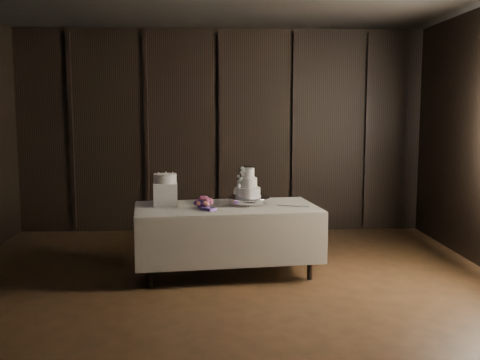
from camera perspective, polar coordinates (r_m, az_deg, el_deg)
name	(u,v)px	position (r m, az deg, el deg)	size (l,w,h in m)	color
room	(223,146)	(4.89, -1.77, 3.47)	(6.08, 7.08, 3.08)	black
display_table	(227,237)	(6.25, -1.38, -5.77)	(2.11, 1.29, 0.76)	beige
cake_stand	(248,201)	(6.26, 0.84, -2.13)	(0.48, 0.48, 0.09)	silver
wedding_cake	(246,186)	(6.23, 0.63, -0.58)	(0.31, 0.27, 0.32)	white
bouquet	(203,203)	(6.05, -3.73, -2.36)	(0.27, 0.37, 0.17)	#B24163
box_pedestal	(165,194)	(6.28, -7.60, -1.44)	(0.26, 0.26, 0.25)	white
small_cake	(165,178)	(6.25, -7.62, 0.15)	(0.25, 0.25, 0.10)	white
cake_knife	(289,206)	(6.18, 4.99, -2.65)	(0.37, 0.02, 0.01)	silver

